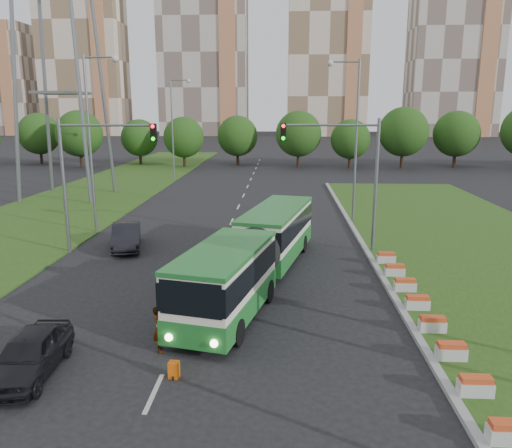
# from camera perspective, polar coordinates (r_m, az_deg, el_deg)

# --- Properties ---
(ground) EXTENTS (360.00, 360.00, 0.00)m
(ground) POSITION_cam_1_polar(r_m,az_deg,el_deg) (21.32, 0.47, -10.50)
(ground) COLOR black
(ground) RESTS_ON ground
(grass_median) EXTENTS (14.00, 60.00, 0.15)m
(grass_median) POSITION_cam_1_polar(r_m,az_deg,el_deg) (31.26, 25.80, -3.98)
(grass_median) COLOR #264A15
(grass_median) RESTS_ON ground
(median_kerb) EXTENTS (0.30, 60.00, 0.18)m
(median_kerb) POSITION_cam_1_polar(r_m,az_deg,el_deg) (29.26, 13.13, -4.06)
(median_kerb) COLOR gray
(median_kerb) RESTS_ON ground
(left_verge) EXTENTS (12.00, 110.00, 0.10)m
(left_verge) POSITION_cam_1_polar(r_m,az_deg,el_deg) (49.09, -19.66, 2.32)
(left_verge) COLOR #264A15
(left_verge) RESTS_ON ground
(lane_markings) EXTENTS (0.20, 100.00, 0.01)m
(lane_markings) POSITION_cam_1_polar(r_m,az_deg,el_deg) (40.62, -2.52, 0.90)
(lane_markings) COLOR #B0AFA9
(lane_markings) RESTS_ON ground
(flower_planters) EXTENTS (1.10, 15.90, 0.60)m
(flower_planters) POSITION_cam_1_polar(r_m,az_deg,el_deg) (21.66, 18.70, -9.54)
(flower_planters) COLOR silver
(flower_planters) RESTS_ON grass_median
(traffic_mast_median) EXTENTS (5.76, 0.32, 8.00)m
(traffic_mast_median) POSITION_cam_1_polar(r_m,az_deg,el_deg) (29.96, 10.58, 6.74)
(traffic_mast_median) COLOR slate
(traffic_mast_median) RESTS_ON ground
(traffic_mast_left) EXTENTS (5.76, 0.32, 8.00)m
(traffic_mast_left) POSITION_cam_1_polar(r_m,az_deg,el_deg) (30.83, -18.51, 6.46)
(traffic_mast_left) COLOR slate
(traffic_mast_left) RESTS_ON ground
(street_lamps) EXTENTS (36.00, 60.00, 12.00)m
(street_lamps) POSITION_cam_1_polar(r_m,az_deg,el_deg) (29.89, -4.47, 8.16)
(street_lamps) COLOR slate
(street_lamps) RESTS_ON ground
(tree_line) EXTENTS (120.00, 8.00, 9.00)m
(tree_line) POSITION_cam_1_polar(r_m,az_deg,el_deg) (75.20, 10.12, 9.74)
(tree_line) COLOR #1B4412
(tree_line) RESTS_ON ground
(apartment_tower_west) EXTENTS (26.00, 15.00, 48.00)m
(apartment_tower_west) POSITION_cam_1_polar(r_m,az_deg,el_deg) (182.54, -19.05, 17.18)
(apartment_tower_west) COLOR beige
(apartment_tower_west) RESTS_ON ground
(apartment_tower_cwest) EXTENTS (28.00, 15.00, 52.00)m
(apartment_tower_cwest) POSITION_cam_1_polar(r_m,az_deg,el_deg) (172.39, -5.97, 18.74)
(apartment_tower_cwest) COLOR beige
(apartment_tower_cwest) RESTS_ON ground
(apartment_tower_ceast) EXTENTS (25.00, 15.00, 50.00)m
(apartment_tower_ceast) POSITION_cam_1_polar(r_m,az_deg,el_deg) (170.93, 8.14, 18.40)
(apartment_tower_ceast) COLOR beige
(apartment_tower_ceast) RESTS_ON ground
(apartment_tower_east) EXTENTS (27.00, 15.00, 47.00)m
(apartment_tower_east) POSITION_cam_1_polar(r_m,az_deg,el_deg) (178.61, 21.60, 16.93)
(apartment_tower_east) COLOR beige
(apartment_tower_east) RESTS_ON ground
(articulated_bus) EXTENTS (2.55, 16.35, 2.69)m
(articulated_bus) POSITION_cam_1_polar(r_m,az_deg,el_deg) (24.66, -0.28, -3.14)
(articulated_bus) COLOR white
(articulated_bus) RESTS_ON ground
(car_left_near) EXTENTS (1.95, 4.35, 1.45)m
(car_left_near) POSITION_cam_1_polar(r_m,az_deg,el_deg) (18.31, -24.46, -13.36)
(car_left_near) COLOR black
(car_left_near) RESTS_ON ground
(car_left_far) EXTENTS (2.80, 4.97, 1.55)m
(car_left_far) POSITION_cam_1_polar(r_m,az_deg,el_deg) (32.06, -14.59, -1.38)
(car_left_far) COLOR black
(car_left_far) RESTS_ON ground
(pedestrian) EXTENTS (0.58, 0.72, 1.71)m
(pedestrian) POSITION_cam_1_polar(r_m,az_deg,el_deg) (18.49, -11.02, -11.68)
(pedestrian) COLOR gray
(pedestrian) RESTS_ON ground
(shopping_trolley) EXTENTS (0.33, 0.35, 0.56)m
(shopping_trolley) POSITION_cam_1_polar(r_m,az_deg,el_deg) (16.99, -9.37, -16.13)
(shopping_trolley) COLOR #E95D0C
(shopping_trolley) RESTS_ON ground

